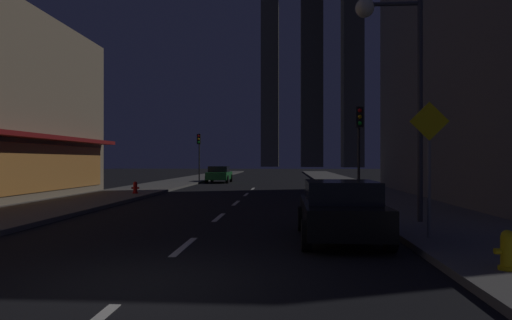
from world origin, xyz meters
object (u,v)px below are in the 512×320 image
Objects in this scene: car_parked_near at (340,210)px; car_parked_far at (219,174)px; traffic_light_near_right at (359,132)px; traffic_light_far_left at (199,147)px; pedestrian_crossing_sign at (429,157)px; fire_hydrant_yellow_near at (508,251)px; fire_hydrant_far_left at (135,188)px; street_lamp_right at (392,54)px.

car_parked_far is (-7.20, 28.28, 0.00)m from car_parked_near.
traffic_light_near_right and traffic_light_far_left have the same top height.
traffic_light_near_right is 1.33× the size of pedestrian_crossing_sign.
fire_hydrant_yellow_near is 0.16× the size of traffic_light_far_left.
pedestrian_crossing_sign is (9.20, -28.62, 1.28)m from car_parked_far.
car_parked_far is 30.09m from pedestrian_crossing_sign.
traffic_light_far_left reaches higher than pedestrian_crossing_sign.
car_parked_near is at bearing 123.87° from fire_hydrant_yellow_near.
car_parked_near is 29.18m from car_parked_far.
fire_hydrant_far_left is 17.63m from pedestrian_crossing_sign.
traffic_light_far_left is 28.53m from street_lamp_right.
fire_hydrant_yellow_near is at bearing -84.46° from pedestrian_crossing_sign.
fire_hydrant_far_left is 0.10× the size of street_lamp_right.
car_parked_near is at bearing -72.44° from traffic_light_far_left.
fire_hydrant_yellow_near is 1.00× the size of fire_hydrant_far_left.
traffic_light_near_right is (-0.40, 12.54, 2.74)m from fire_hydrant_yellow_near.
traffic_light_near_right is (11.40, -3.82, 2.74)m from fire_hydrant_far_left.
fire_hydrant_yellow_near and fire_hydrant_far_left have the same top height.
fire_hydrant_far_left is 0.16× the size of traffic_light_far_left.
pedestrian_crossing_sign is (0.10, -9.45, -1.18)m from traffic_light_near_right.
car_parked_far reaches higher than fire_hydrant_yellow_near.
traffic_light_far_left is (0.40, 15.83, 2.74)m from fire_hydrant_far_left.
car_parked_far is 21.36m from traffic_light_near_right.
car_parked_near is 1.34× the size of pedestrian_crossing_sign.
fire_hydrant_far_left is (-9.50, 12.93, -0.29)m from car_parked_near.
street_lamp_right is at bearing 95.06° from fire_hydrant_yellow_near.
fire_hydrant_far_left is 0.16× the size of traffic_light_near_right.
fire_hydrant_yellow_near is 34.25m from traffic_light_far_left.
car_parked_far is 1.01× the size of traffic_light_near_right.
car_parked_near is at bearing -75.72° from car_parked_far.
fire_hydrant_far_left is at bearing 126.30° from car_parked_near.
car_parked_near is 6.48× the size of fire_hydrant_yellow_near.
traffic_light_far_left is (-11.00, 19.64, 0.00)m from traffic_light_near_right.
street_lamp_right is at bearing -91.03° from traffic_light_near_right.
pedestrian_crossing_sign reaches higher than car_parked_near.
traffic_light_far_left is (-1.90, 0.47, 2.45)m from car_parked_far.
street_lamp_right reaches higher than fire_hydrant_far_left.
traffic_light_near_right is at bearing -18.52° from fire_hydrant_far_left.
car_parked_far is 0.64× the size of street_lamp_right.
traffic_light_near_right is 22.51m from traffic_light_far_left.
traffic_light_near_right reaches higher than pedestrian_crossing_sign.
traffic_light_far_left reaches higher than car_parked_far.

